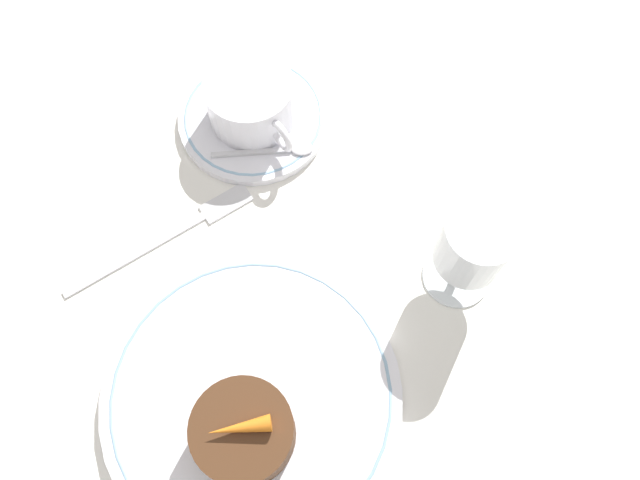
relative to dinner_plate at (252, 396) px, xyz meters
name	(u,v)px	position (x,y,z in m)	size (l,w,h in m)	color
ground_plane	(285,385)	(0.01, 0.03, -0.01)	(3.00, 3.00, 0.00)	white
dinner_plate	(252,396)	(0.00, 0.00, 0.00)	(0.26, 0.26, 0.01)	white
saucer	(254,117)	(-0.24, 0.16, 0.00)	(0.16, 0.16, 0.01)	white
coffee_cup	(251,100)	(-0.24, 0.16, 0.03)	(0.12, 0.09, 0.05)	white
spoon	(275,151)	(-0.19, 0.15, 0.00)	(0.06, 0.09, 0.00)	silver
wine_glass	(473,247)	(0.02, 0.22, 0.06)	(0.06, 0.06, 0.11)	silver
fork	(180,229)	(-0.17, 0.03, -0.01)	(0.02, 0.20, 0.01)	silver
dessert_cake	(244,432)	(0.03, -0.02, 0.03)	(0.08, 0.08, 0.05)	#4C2D19
carrot_garnish	(239,428)	(0.03, -0.02, 0.06)	(0.03, 0.05, 0.01)	orange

